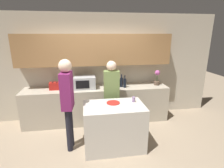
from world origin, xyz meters
TOP-DOWN VIEW (x-y plane):
  - ground_plane at (0.00, 0.00)m, footprint 14.00×14.00m
  - back_wall at (0.00, 1.66)m, footprint 6.40×0.40m
  - back_counter at (0.00, 1.39)m, footprint 3.60×0.62m
  - kitchen_island at (0.25, 0.24)m, footprint 1.16×0.73m
  - microwave at (-0.29, 1.40)m, footprint 0.52×0.39m
  - toaster at (-1.00, 1.41)m, footprint 0.26×0.16m
  - potted_plant at (1.58, 1.41)m, footprint 0.14×0.14m
  - bottle_0 at (0.55, 1.37)m, footprint 0.07×0.07m
  - bottle_1 at (0.63, 1.37)m, footprint 0.07×0.07m
  - bottle_2 at (0.70, 1.31)m, footprint 0.07×0.07m
  - plate_on_island at (0.25, 0.36)m, footprint 0.26×0.26m
  - cup_0 at (0.66, 0.36)m, footprint 0.07×0.07m
  - person_left at (0.29, 0.87)m, footprint 0.35×0.22m
  - person_center at (-0.61, 0.32)m, footprint 0.23×0.36m

SIDE VIEW (x-z plane):
  - ground_plane at x=0.00m, z-range 0.00..0.00m
  - kitchen_island at x=0.25m, z-range 0.00..0.89m
  - back_counter at x=0.00m, z-range 0.00..0.90m
  - plate_on_island at x=0.25m, z-range 0.89..0.91m
  - cup_0 at x=0.66m, z-range 0.89..1.00m
  - person_left at x=0.29m, z-range 0.16..1.80m
  - toaster at x=-1.00m, z-range 0.90..1.08m
  - bottle_0 at x=0.55m, z-range 0.87..1.14m
  - bottle_2 at x=0.70m, z-range 0.86..1.17m
  - bottle_1 at x=0.63m, z-range 0.86..1.19m
  - microwave at x=-0.29m, z-range 0.90..1.20m
  - person_center at x=-0.61m, z-range 0.18..1.96m
  - potted_plant at x=1.58m, z-range 0.90..1.29m
  - back_wall at x=0.00m, z-range 0.19..2.89m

